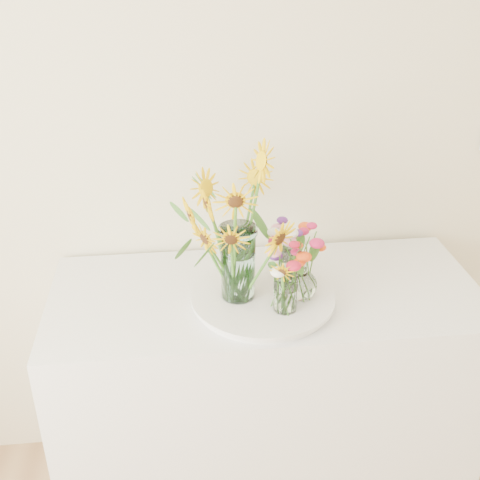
{
  "coord_description": "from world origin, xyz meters",
  "views": [
    {
      "loc": [
        -0.4,
        0.3,
        1.95
      ],
      "look_at": [
        -0.22,
        1.85,
        1.13
      ],
      "focal_mm": 45.0,
      "sensor_mm": 36.0,
      "label": 1
    }
  ],
  "objects_px": {
    "tray": "(263,300)",
    "mason_jar": "(238,263)",
    "small_vase_b": "(301,277)",
    "counter": "(264,396)",
    "small_vase_a": "(285,293)",
    "small_vase_c": "(287,263)"
  },
  "relations": [
    {
      "from": "tray",
      "to": "mason_jar",
      "type": "distance_m",
      "value": 0.16
    },
    {
      "from": "mason_jar",
      "to": "small_vase_b",
      "type": "bearing_deg",
      "value": -6.32
    },
    {
      "from": "tray",
      "to": "mason_jar",
      "type": "height_order",
      "value": "mason_jar"
    },
    {
      "from": "counter",
      "to": "small_vase_a",
      "type": "distance_m",
      "value": 0.56
    },
    {
      "from": "mason_jar",
      "to": "small_vase_a",
      "type": "bearing_deg",
      "value": -34.46
    },
    {
      "from": "small_vase_b",
      "to": "small_vase_a",
      "type": "bearing_deg",
      "value": -131.69
    },
    {
      "from": "mason_jar",
      "to": "small_vase_a",
      "type": "distance_m",
      "value": 0.17
    },
    {
      "from": "mason_jar",
      "to": "small_vase_a",
      "type": "relative_size",
      "value": 2.0
    },
    {
      "from": "tray",
      "to": "counter",
      "type": "bearing_deg",
      "value": 72.22
    },
    {
      "from": "tray",
      "to": "small_vase_b",
      "type": "distance_m",
      "value": 0.14
    },
    {
      "from": "mason_jar",
      "to": "small_vase_b",
      "type": "distance_m",
      "value": 0.2
    },
    {
      "from": "small_vase_a",
      "to": "tray",
      "type": "bearing_deg",
      "value": 122.52
    },
    {
      "from": "small_vase_b",
      "to": "small_vase_c",
      "type": "height_order",
      "value": "small_vase_b"
    },
    {
      "from": "small_vase_b",
      "to": "tray",
      "type": "bearing_deg",
      "value": 172.23
    },
    {
      "from": "counter",
      "to": "small_vase_c",
      "type": "relative_size",
      "value": 14.17
    },
    {
      "from": "small_vase_a",
      "to": "small_vase_b",
      "type": "relative_size",
      "value": 0.83
    },
    {
      "from": "counter",
      "to": "mason_jar",
      "type": "xyz_separation_m",
      "value": [
        -0.1,
        -0.06,
        0.6
      ]
    },
    {
      "from": "small_vase_b",
      "to": "mason_jar",
      "type": "bearing_deg",
      "value": 173.68
    },
    {
      "from": "counter",
      "to": "mason_jar",
      "type": "bearing_deg",
      "value": -147.18
    },
    {
      "from": "mason_jar",
      "to": "small_vase_b",
      "type": "relative_size",
      "value": 1.67
    },
    {
      "from": "small_vase_c",
      "to": "counter",
      "type": "bearing_deg",
      "value": -149.56
    },
    {
      "from": "counter",
      "to": "mason_jar",
      "type": "distance_m",
      "value": 0.61
    }
  ]
}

